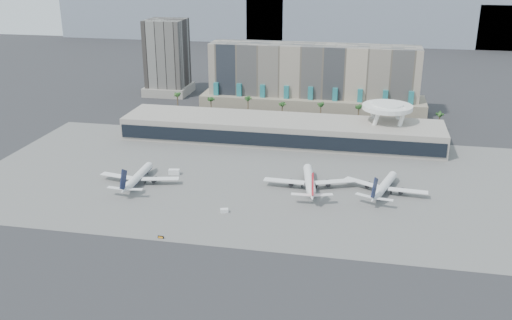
% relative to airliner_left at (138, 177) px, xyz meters
% --- Properties ---
extents(ground, '(900.00, 900.00, 0.00)m').
position_rel_airliner_left_xyz_m(ground, '(52.36, -38.42, -3.26)').
color(ground, '#232326').
rests_on(ground, ground).
extents(apron_pad, '(260.00, 130.00, 0.06)m').
position_rel_airliner_left_xyz_m(apron_pad, '(52.36, 16.58, -3.23)').
color(apron_pad, '#5B5B59').
rests_on(apron_pad, ground).
extents(mountain_ridge, '(680.00, 60.00, 70.00)m').
position_rel_airliner_left_xyz_m(mountain_ridge, '(80.23, 431.58, 26.63)').
color(mountain_ridge, gray).
rests_on(mountain_ridge, ground).
extents(hotel, '(140.00, 30.00, 42.00)m').
position_rel_airliner_left_xyz_m(hotel, '(62.36, 135.99, 13.55)').
color(hotel, tan).
rests_on(hotel, ground).
extents(office_tower, '(30.00, 30.00, 52.00)m').
position_rel_airliner_left_xyz_m(office_tower, '(-42.64, 161.58, 19.68)').
color(office_tower, black).
rests_on(office_tower, ground).
extents(terminal, '(170.00, 32.50, 14.50)m').
position_rel_airliner_left_xyz_m(terminal, '(52.36, 71.42, 3.26)').
color(terminal, '#ADA498').
rests_on(terminal, ground).
extents(saucer_structure, '(26.00, 26.00, 21.89)m').
position_rel_airliner_left_xyz_m(saucer_structure, '(107.36, 77.58, 15.19)').
color(saucer_structure, white).
rests_on(saucer_structure, ground).
extents(palm_row, '(157.80, 2.80, 13.10)m').
position_rel_airliner_left_xyz_m(palm_row, '(59.36, 106.58, 7.24)').
color(palm_row, brown).
rests_on(palm_row, ground).
extents(airliner_left, '(36.37, 37.43, 12.92)m').
position_rel_airliner_left_xyz_m(airliner_left, '(0.00, 0.00, 0.00)').
color(airliner_left, white).
rests_on(airliner_left, ground).
extents(airliner_centre, '(39.56, 41.04, 14.25)m').
position_rel_airliner_left_xyz_m(airliner_centre, '(74.67, 9.41, 0.33)').
color(airliner_centre, white).
rests_on(airliner_centre, ground).
extents(airliner_right, '(35.28, 36.56, 12.95)m').
position_rel_airliner_left_xyz_m(airliner_right, '(106.23, 10.61, 0.01)').
color(airliner_right, white).
rests_on(airliner_right, ground).
extents(service_vehicle_a, '(5.29, 3.26, 2.41)m').
position_rel_airliner_left_xyz_m(service_vehicle_a, '(11.94, 13.43, -2.05)').
color(service_vehicle_a, white).
rests_on(service_vehicle_a, ground).
extents(service_vehicle_b, '(3.49, 2.66, 1.59)m').
position_rel_airliner_left_xyz_m(service_vehicle_b, '(44.47, -21.19, -2.47)').
color(service_vehicle_b, silver).
rests_on(service_vehicle_b, ground).
extents(taxiway_sign, '(2.27, 0.42, 1.03)m').
position_rel_airliner_left_xyz_m(taxiway_sign, '(27.46, -46.51, -2.75)').
color(taxiway_sign, black).
rests_on(taxiway_sign, ground).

